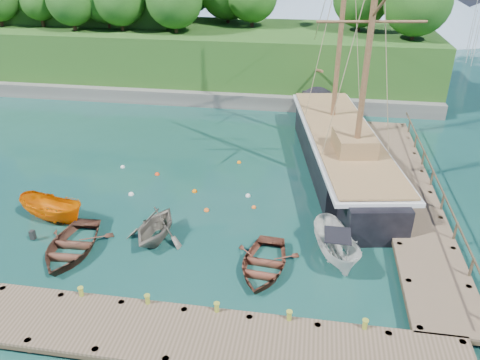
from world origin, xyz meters
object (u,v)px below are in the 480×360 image
object	(u,v)px
rowboat_2	(263,269)
schooner	(341,152)
rowboat_0	(72,252)
motorboat_orange	(55,221)
rowboat_1	(156,239)
cabin_boat_white	(335,259)

from	to	relation	value
rowboat_2	schooner	bearing A→B (deg)	77.35
rowboat_0	motorboat_orange	distance (m)	3.59
rowboat_1	motorboat_orange	distance (m)	6.41
rowboat_1	schooner	world-z (taller)	schooner
rowboat_1	rowboat_2	bearing A→B (deg)	-8.20
rowboat_2	cabin_boat_white	xyz separation A→B (m)	(3.50, 1.45, 0.00)
rowboat_1	rowboat_0	bearing A→B (deg)	-147.97
rowboat_1	rowboat_2	size ratio (longest dim) A/B	0.83
schooner	rowboat_2	bearing A→B (deg)	-117.74
rowboat_1	motorboat_orange	world-z (taller)	rowboat_1
motorboat_orange	schooner	xyz separation A→B (m)	(16.34, 10.02, 1.05)
rowboat_0	motorboat_orange	size ratio (longest dim) A/B	1.12
rowboat_0	cabin_boat_white	world-z (taller)	cabin_boat_white
rowboat_1	motorboat_orange	size ratio (longest dim) A/B	0.86
motorboat_orange	rowboat_0	bearing A→B (deg)	-122.24
rowboat_0	cabin_boat_white	size ratio (longest dim) A/B	1.07
rowboat_2	schooner	world-z (taller)	schooner
rowboat_0	rowboat_2	distance (m)	9.91
rowboat_0	rowboat_2	bearing A→B (deg)	-2.27
motorboat_orange	schooner	distance (m)	19.19
rowboat_0	rowboat_1	xyz separation A→B (m)	(3.95, 1.81, 0.00)
cabin_boat_white	schooner	size ratio (longest dim) A/B	0.17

